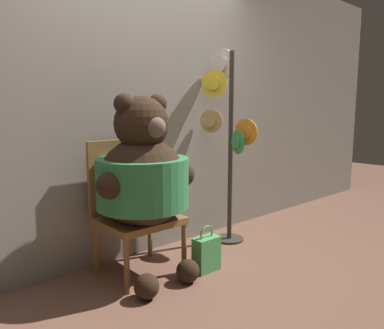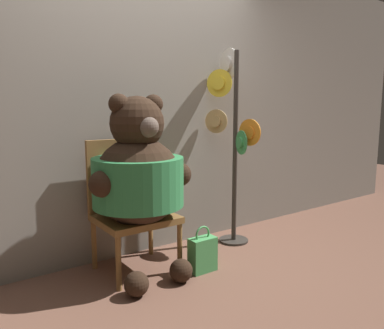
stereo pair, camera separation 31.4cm
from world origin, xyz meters
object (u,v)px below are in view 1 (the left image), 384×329
(chair, at_px, (132,204))
(teddy_bear, at_px, (143,176))
(hat_display_rack, at_px, (227,131))
(handbag_on_ground, at_px, (206,253))

(chair, distance_m, teddy_bear, 0.31)
(teddy_bear, bearing_deg, hat_display_rack, 8.61)
(teddy_bear, xyz_separation_m, handbag_on_ground, (0.43, -0.23, -0.63))
(teddy_bear, bearing_deg, chair, 86.31)
(chair, bearing_deg, hat_display_rack, -1.32)
(chair, height_order, hat_display_rack, hat_display_rack)
(handbag_on_ground, bearing_deg, teddy_bear, 151.22)
(chair, bearing_deg, handbag_on_ground, -45.33)
(chair, distance_m, hat_display_rack, 1.18)
(teddy_bear, xyz_separation_m, hat_display_rack, (1.06, 0.16, 0.29))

